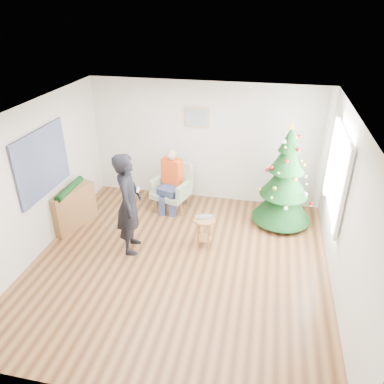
% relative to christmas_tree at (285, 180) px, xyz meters
% --- Properties ---
extents(floor, '(5.00, 5.00, 0.00)m').
position_rel_christmas_tree_xyz_m(floor, '(-1.69, -1.74, -0.95)').
color(floor, brown).
rests_on(floor, ground).
extents(ceiling, '(5.00, 5.00, 0.00)m').
position_rel_christmas_tree_xyz_m(ceiling, '(-1.69, -1.74, 1.65)').
color(ceiling, white).
rests_on(ceiling, wall_back).
extents(wall_back, '(5.00, 0.00, 5.00)m').
position_rel_christmas_tree_xyz_m(wall_back, '(-1.69, 0.76, 0.35)').
color(wall_back, silver).
rests_on(wall_back, floor).
extents(wall_front, '(5.00, 0.00, 5.00)m').
position_rel_christmas_tree_xyz_m(wall_front, '(-1.69, -4.24, 0.35)').
color(wall_front, silver).
rests_on(wall_front, floor).
extents(wall_left, '(0.00, 5.00, 5.00)m').
position_rel_christmas_tree_xyz_m(wall_left, '(-4.19, -1.74, 0.35)').
color(wall_left, silver).
rests_on(wall_left, floor).
extents(wall_right, '(0.00, 5.00, 5.00)m').
position_rel_christmas_tree_xyz_m(wall_right, '(0.81, -1.74, 0.35)').
color(wall_right, silver).
rests_on(wall_right, floor).
extents(window_panel, '(0.04, 1.30, 1.40)m').
position_rel_christmas_tree_xyz_m(window_panel, '(0.78, -0.74, 0.55)').
color(window_panel, white).
rests_on(window_panel, wall_right).
extents(curtains, '(0.05, 1.75, 1.50)m').
position_rel_christmas_tree_xyz_m(curtains, '(0.75, -0.74, 0.55)').
color(curtains, white).
rests_on(curtains, wall_right).
extents(christmas_tree, '(1.16, 1.16, 2.10)m').
position_rel_christmas_tree_xyz_m(christmas_tree, '(0.00, 0.00, 0.00)').
color(christmas_tree, '#3F2816').
rests_on(christmas_tree, floor).
extents(stool, '(0.39, 0.39, 0.58)m').
position_rel_christmas_tree_xyz_m(stool, '(-1.37, -1.12, -0.65)').
color(stool, brown).
rests_on(stool, floor).
extents(laptop, '(0.36, 0.29, 0.03)m').
position_rel_christmas_tree_xyz_m(laptop, '(-1.37, -1.12, -0.36)').
color(laptop, silver).
rests_on(laptop, stool).
extents(armchair, '(0.88, 0.85, 1.00)m').
position_rel_christmas_tree_xyz_m(armchair, '(-2.29, 0.14, -0.58)').
color(armchair, '#90A585').
rests_on(armchair, floor).
extents(seated_person, '(0.50, 0.65, 1.30)m').
position_rel_christmas_tree_xyz_m(seated_person, '(-2.31, 0.09, -0.28)').
color(seated_person, navy).
rests_on(seated_person, armchair).
extents(standing_man, '(0.56, 0.74, 1.85)m').
position_rel_christmas_tree_xyz_m(standing_man, '(-2.63, -1.47, -0.02)').
color(standing_man, black).
rests_on(standing_man, floor).
extents(game_controller, '(0.06, 0.13, 0.04)m').
position_rel_christmas_tree_xyz_m(game_controller, '(-2.43, -1.50, 0.29)').
color(game_controller, white).
rests_on(game_controller, standing_man).
extents(console, '(0.59, 1.04, 0.80)m').
position_rel_christmas_tree_xyz_m(console, '(-4.02, -0.97, -0.55)').
color(console, brown).
rests_on(console, floor).
extents(garland, '(0.14, 0.90, 0.14)m').
position_rel_christmas_tree_xyz_m(garland, '(-4.02, -0.97, -0.13)').
color(garland, black).
rests_on(garland, console).
extents(tapestry, '(0.03, 1.50, 1.15)m').
position_rel_christmas_tree_xyz_m(tapestry, '(-4.15, -1.44, 0.60)').
color(tapestry, black).
rests_on(tapestry, wall_left).
extents(framed_picture, '(0.52, 0.05, 0.42)m').
position_rel_christmas_tree_xyz_m(framed_picture, '(-1.89, 0.73, 0.90)').
color(framed_picture, tan).
rests_on(framed_picture, wall_back).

